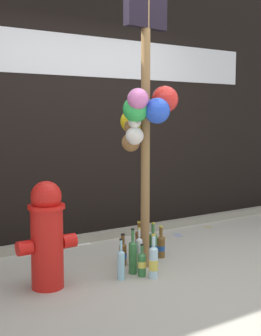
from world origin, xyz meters
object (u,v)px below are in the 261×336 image
(bottle_4, at_px, (153,247))
(bottle_6, at_px, (139,255))
(fire_hydrant, at_px, (47,234))
(bottle_7, at_px, (153,261))
(bottle_0, at_px, (161,246))
(bottle_2, at_px, (133,256))
(memorial_post, at_px, (145,103))
(bottle_1, at_px, (142,264))
(bottle_5, at_px, (121,264))
(bottle_3, at_px, (147,244))
(bottle_8, at_px, (139,246))
(bottle_9, at_px, (123,253))

(bottle_4, relative_size, bottle_6, 0.99)
(fire_hydrant, bearing_deg, bottle_6, -5.00)
(fire_hydrant, bearing_deg, bottle_7, -18.97)
(bottle_0, distance_m, bottle_2, 0.55)
(memorial_post, height_order, bottle_0, memorial_post)
(bottle_1, distance_m, bottle_4, 0.37)
(bottle_4, height_order, bottle_7, bottle_4)
(bottle_5, bearing_deg, memorial_post, 24.74)
(bottle_7, bearing_deg, bottle_5, 154.81)
(bottle_3, bearing_deg, bottle_6, -135.81)
(bottle_1, bearing_deg, bottle_8, 59.29)
(fire_hydrant, distance_m, bottle_4, 1.11)
(memorial_post, height_order, bottle_9, memorial_post)
(fire_hydrant, distance_m, bottle_3, 1.18)
(bottle_4, xyz_separation_m, bottle_9, (-0.27, 0.10, -0.04))
(bottle_4, bearing_deg, bottle_7, -125.20)
(bottle_1, height_order, bottle_2, bottle_2)
(fire_hydrant, xyz_separation_m, bottle_9, (0.80, 0.14, -0.33))
(bottle_3, xyz_separation_m, bottle_8, (-0.15, -0.08, 0.02))
(memorial_post, height_order, bottle_7, memorial_post)
(bottle_2, bearing_deg, bottle_3, 39.39)
(bottle_2, distance_m, bottle_8, 0.31)
(bottle_3, relative_size, bottle_4, 0.91)
(fire_hydrant, height_order, bottle_7, fire_hydrant)
(bottle_0, height_order, bottle_6, bottle_6)
(bottle_3, bearing_deg, bottle_5, -145.16)
(bottle_1, distance_m, bottle_6, 0.15)
(bottle_4, xyz_separation_m, bottle_7, (-0.23, -0.32, -0.01))
(bottle_1, relative_size, bottle_6, 0.72)
(memorial_post, distance_m, bottle_9, 1.40)
(bottle_4, relative_size, bottle_9, 1.31)
(bottle_9, bearing_deg, bottle_5, -124.50)
(fire_hydrant, xyz_separation_m, bottle_7, (0.85, -0.29, -0.29))
(bottle_1, height_order, bottle_8, bottle_8)
(memorial_post, bearing_deg, bottle_5, -155.26)
(bottle_6, bearing_deg, bottle_0, 27.59)
(bottle_0, bearing_deg, bottle_3, 152.91)
(bottle_1, height_order, bottle_5, bottle_5)
(memorial_post, relative_size, bottle_2, 6.17)
(bottle_9, bearing_deg, bottle_7, -84.33)
(bottle_4, height_order, bottle_5, bottle_4)
(bottle_2, bearing_deg, bottle_5, -157.36)
(memorial_post, bearing_deg, bottle_1, -129.72)
(bottle_7, bearing_deg, fire_hydrant, 161.03)
(bottle_9, bearing_deg, bottle_3, 11.11)
(bottle_3, bearing_deg, bottle_2, -140.61)
(fire_hydrant, relative_size, bottle_9, 2.92)
(bottle_4, distance_m, bottle_8, 0.13)
(bottle_4, bearing_deg, memorial_post, -162.18)
(fire_hydrant, distance_m, bottle_9, 0.88)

